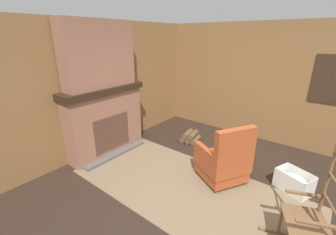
% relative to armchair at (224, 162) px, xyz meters
% --- Properties ---
extents(ground_plane, '(14.00, 14.00, 0.00)m').
position_rel_armchair_xyz_m(ground_plane, '(0.12, -0.56, -0.36)').
color(ground_plane, '#2D2119').
extents(wood_panel_wall_left, '(0.06, 5.90, 2.60)m').
position_rel_armchair_xyz_m(wood_panel_wall_left, '(-2.56, -0.56, 0.94)').
color(wood_panel_wall_left, olive).
rests_on(wood_panel_wall_left, ground).
extents(wood_panel_wall_back, '(5.90, 0.09, 2.60)m').
position_rel_armchair_xyz_m(wood_panel_wall_back, '(0.14, 2.12, 0.94)').
color(wood_panel_wall_back, olive).
rests_on(wood_panel_wall_back, ground).
extents(fireplace_hearth, '(0.60, 1.70, 1.38)m').
position_rel_armchair_xyz_m(fireplace_hearth, '(-2.32, -0.56, 0.32)').
color(fireplace_hearth, '#93604C').
rests_on(fireplace_hearth, ground).
extents(chimney_breast, '(0.34, 1.41, 1.20)m').
position_rel_armchair_xyz_m(chimney_breast, '(-2.33, -0.56, 1.62)').
color(chimney_breast, '#93604C').
rests_on(chimney_breast, fireplace_hearth).
extents(area_rug, '(3.75, 1.76, 0.01)m').
position_rel_armchair_xyz_m(area_rug, '(-0.35, -0.55, -0.36)').
color(area_rug, '#7A664C').
rests_on(area_rug, ground).
extents(armchair, '(0.94, 0.94, 1.04)m').
position_rel_armchair_xyz_m(armchair, '(0.00, 0.00, 0.00)').
color(armchair, '#A84723').
rests_on(armchair, ground).
extents(rocking_chair, '(0.93, 0.76, 1.33)m').
position_rel_armchair_xyz_m(rocking_chair, '(1.31, -0.70, 0.08)').
color(rocking_chair, brown).
rests_on(rocking_chair, ground).
extents(firewood_stack, '(0.45, 0.43, 0.24)m').
position_rel_armchair_xyz_m(firewood_stack, '(-1.24, 0.93, -0.26)').
color(firewood_stack, brown).
rests_on(firewood_stack, ground).
extents(laundry_basket, '(0.58, 0.49, 0.33)m').
position_rel_armchair_xyz_m(laundry_basket, '(0.99, 0.45, -0.20)').
color(laundry_basket, white).
rests_on(laundry_basket, ground).
extents(oil_lamp_vase, '(0.12, 0.12, 0.25)m').
position_rel_armchair_xyz_m(oil_lamp_vase, '(-2.37, -1.04, 1.11)').
color(oil_lamp_vase, silver).
rests_on(oil_lamp_vase, fireplace_hearth).
extents(storage_case, '(0.14, 0.24, 0.12)m').
position_rel_armchair_xyz_m(storage_case, '(-2.37, 0.12, 1.08)').
color(storage_case, brown).
rests_on(storage_case, fireplace_hearth).
extents(decorative_plate_on_mantel, '(0.07, 0.28, 0.27)m').
position_rel_armchair_xyz_m(decorative_plate_on_mantel, '(-2.39, -0.45, 1.15)').
color(decorative_plate_on_mantel, '#336093').
rests_on(decorative_plate_on_mantel, fireplace_hearth).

